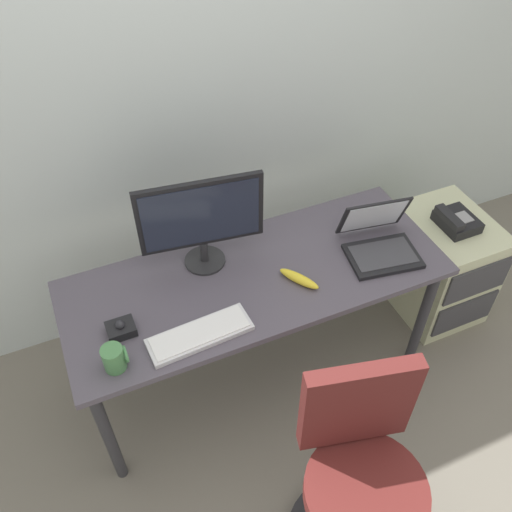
% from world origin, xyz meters
% --- Properties ---
extents(ground_plane, '(8.00, 8.00, 0.00)m').
position_xyz_m(ground_plane, '(0.00, 0.00, 0.00)').
color(ground_plane, slate).
extents(back_wall, '(6.00, 0.10, 2.80)m').
position_xyz_m(back_wall, '(0.00, 0.67, 1.40)').
color(back_wall, silver).
rests_on(back_wall, ground).
extents(desk, '(1.66, 0.64, 0.72)m').
position_xyz_m(desk, '(0.00, 0.00, 0.64)').
color(desk, '#4C4652').
rests_on(desk, ground).
extents(file_cabinet, '(0.42, 0.53, 0.60)m').
position_xyz_m(file_cabinet, '(1.11, 0.03, 0.30)').
color(file_cabinet, beige).
rests_on(file_cabinet, ground).
extents(desk_phone, '(0.17, 0.20, 0.09)m').
position_xyz_m(desk_phone, '(1.10, 0.01, 0.64)').
color(desk_phone, black).
rests_on(desk_phone, file_cabinet).
extents(office_chair, '(0.52, 0.53, 0.96)m').
position_xyz_m(office_chair, '(0.03, -0.86, 0.44)').
color(office_chair, black).
rests_on(office_chair, ground).
extents(monitor_main, '(0.52, 0.18, 0.44)m').
position_xyz_m(monitor_main, '(-0.17, 0.17, 0.97)').
color(monitor_main, '#262628').
rests_on(monitor_main, desk).
extents(keyboard, '(0.42, 0.16, 0.03)m').
position_xyz_m(keyboard, '(-0.33, -0.21, 0.73)').
color(keyboard, silver).
rests_on(keyboard, desk).
extents(laptop, '(0.35, 0.35, 0.23)m').
position_xyz_m(laptop, '(0.57, -0.07, 0.77)').
color(laptop, black).
rests_on(laptop, desk).
extents(trackball_mouse, '(0.11, 0.09, 0.07)m').
position_xyz_m(trackball_mouse, '(-0.60, -0.07, 0.74)').
color(trackball_mouse, black).
rests_on(trackball_mouse, desk).
extents(coffee_mug, '(0.09, 0.08, 0.11)m').
position_xyz_m(coffee_mug, '(-0.66, -0.22, 0.77)').
color(coffee_mug, '#467E48').
rests_on(coffee_mug, desk).
extents(banana, '(0.14, 0.18, 0.04)m').
position_xyz_m(banana, '(0.15, -0.11, 0.74)').
color(banana, yellow).
rests_on(banana, desk).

